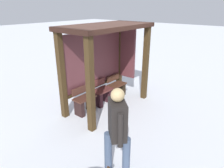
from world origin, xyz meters
TOP-DOWN VIEW (x-y plane):
  - ground_plane at (0.00, 0.00)m, footprint 60.00×60.00m
  - bus_shelter at (0.09, 0.18)m, footprint 2.76×1.34m
  - bench_left_inside at (-0.75, 0.25)m, footprint 0.65×0.37m
  - bench_center_inside at (0.00, 0.25)m, footprint 0.65×0.41m
  - bench_right_inside at (0.75, 0.25)m, footprint 0.65×0.39m
  - person_walking at (-1.96, -1.91)m, footprint 0.50×0.54m

SIDE VIEW (x-z plane):
  - ground_plane at x=0.00m, z-range 0.00..0.00m
  - bench_right_inside at x=0.75m, z-range -0.07..0.66m
  - bench_center_inside at x=0.00m, z-range -0.07..0.71m
  - bench_left_inside at x=-0.75m, z-range -0.07..0.71m
  - person_walking at x=-1.96m, z-range 0.16..1.89m
  - bus_shelter at x=0.09m, z-range 0.54..3.01m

